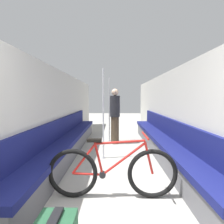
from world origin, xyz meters
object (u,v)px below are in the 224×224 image
Objects in this scene: grab_pole_far at (109,110)px; passenger_standing at (115,115)px; bench_seat_row_right at (163,143)px; bench_seat_row_left at (68,143)px; grab_pole_near at (103,115)px; bicycle at (112,172)px.

grab_pole_far is 1.23× the size of passenger_standing.
passenger_standing is at bearing -58.78° from grab_pole_far.
passenger_standing is at bearing 135.58° from bench_seat_row_right.
bench_seat_row_left is 2.69× the size of grab_pole_far.
grab_pole_near is (0.88, -0.21, 0.70)m from bench_seat_row_left.
grab_pole_near reaches higher than passenger_standing.
bench_seat_row_left is at bearing -124.19° from grab_pole_far.
grab_pole_far is at bearing 55.81° from bench_seat_row_left.
grab_pole_far reaches higher than bicycle.
bicycle is at bearing -82.10° from grab_pole_near.
bench_seat_row_left is at bearing 53.46° from passenger_standing.
grab_pole_far is at bearing 86.83° from grab_pole_near.
passenger_standing is (1.15, 1.12, 0.56)m from bench_seat_row_left.
bicycle is at bearing 98.25° from passenger_standing.
grab_pole_near reaches higher than bicycle.
bench_seat_row_left is at bearing 166.68° from grab_pole_near.
passenger_standing reaches higher than bicycle.
bench_seat_row_left is at bearing 122.49° from bicycle.
bicycle is 1.08× the size of passenger_standing.
grab_pole_near is 1.64m from grab_pole_far.
bench_seat_row_right is 2.69× the size of grab_pole_far.
bench_seat_row_right is at bearing 57.90° from bicycle.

